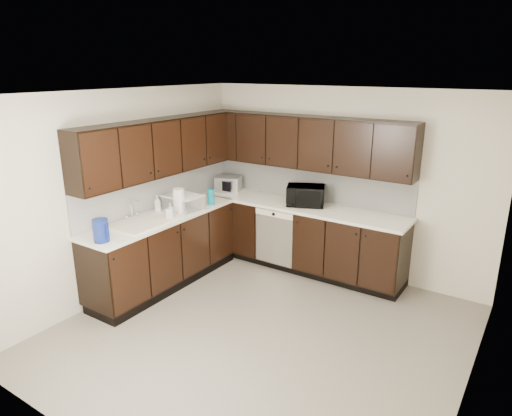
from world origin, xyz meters
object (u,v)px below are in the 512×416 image
(microwave, at_px, (305,196))
(storage_bin, at_px, (183,202))
(blue_pitcher, at_px, (101,231))
(sink, at_px, (144,227))
(toaster_oven, at_px, (228,184))

(microwave, distance_m, storage_bin, 1.64)
(blue_pitcher, bearing_deg, storage_bin, 113.98)
(sink, xyz_separation_m, microwave, (1.29, 1.70, 0.20))
(microwave, relative_size, blue_pitcher, 1.97)
(sink, bearing_deg, toaster_oven, 90.28)
(microwave, bearing_deg, sink, -151.07)
(microwave, xyz_separation_m, blue_pitcher, (-1.21, -2.39, -0.01))
(sink, relative_size, microwave, 1.66)
(sink, bearing_deg, blue_pitcher, -82.83)
(microwave, relative_size, toaster_oven, 1.37)
(sink, relative_size, storage_bin, 1.78)
(microwave, xyz_separation_m, storage_bin, (-1.27, -1.03, -0.05))
(toaster_oven, distance_m, blue_pitcher, 2.41)
(sink, relative_size, blue_pitcher, 3.27)
(sink, relative_size, toaster_oven, 2.28)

